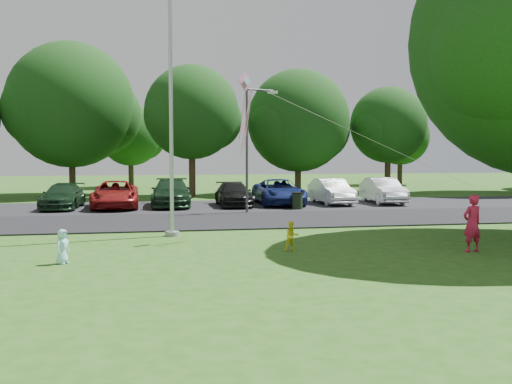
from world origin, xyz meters
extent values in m
plane|color=#255416|center=(0.00, 0.00, 0.00)|extent=(120.00, 120.00, 0.00)
cube|color=black|center=(0.00, 9.00, 0.03)|extent=(60.00, 6.00, 0.06)
cube|color=black|center=(0.00, 15.50, 0.03)|extent=(42.00, 7.00, 0.06)
cylinder|color=#B7BABF|center=(-3.50, 5.00, 5.00)|extent=(0.14, 0.14, 10.00)
cylinder|color=gray|center=(-3.50, 5.00, 0.08)|extent=(0.50, 0.50, 0.16)
cylinder|color=#3F3F44|center=(0.32, 11.90, 3.07)|extent=(0.12, 0.12, 6.14)
cylinder|color=#3F3F44|center=(1.00, 12.12, 5.99)|extent=(1.39, 0.52, 0.09)
cube|color=silver|center=(1.68, 12.34, 5.91)|extent=(0.51, 0.36, 0.14)
cylinder|color=black|center=(3.12, 12.99, 0.44)|extent=(0.54, 0.54, 0.87)
cylinder|color=black|center=(3.12, 12.99, 0.90)|extent=(0.58, 0.58, 0.05)
sphere|color=black|center=(6.69, 0.81, 6.09)|extent=(4.89, 4.89, 4.89)
cylinder|color=#332316|center=(-9.60, 25.24, 1.60)|extent=(0.44, 0.44, 3.19)
sphere|color=black|center=(-9.60, 25.24, 6.17)|extent=(8.50, 8.50, 8.50)
sphere|color=black|center=(-7.68, 26.09, 5.53)|extent=(5.53, 5.53, 5.53)
sphere|color=black|center=(-11.30, 24.17, 5.74)|extent=(5.10, 5.10, 5.10)
cylinder|color=#332316|center=(-1.58, 22.90, 1.71)|extent=(0.44, 0.44, 3.43)
sphere|color=black|center=(-1.58, 22.90, 5.62)|extent=(6.27, 6.27, 6.27)
sphere|color=black|center=(-0.17, 23.53, 5.15)|extent=(4.07, 4.07, 4.07)
sphere|color=black|center=(-2.84, 22.12, 5.31)|extent=(3.76, 3.76, 3.76)
cylinder|color=#332316|center=(6.03, 24.17, 1.33)|extent=(0.44, 0.44, 2.66)
sphere|color=black|center=(6.03, 24.17, 5.20)|extent=(7.27, 7.27, 7.27)
sphere|color=black|center=(7.66, 24.89, 4.66)|extent=(4.72, 4.72, 4.72)
sphere|color=black|center=(4.57, 23.26, 4.84)|extent=(4.36, 4.36, 4.36)
cylinder|color=#332316|center=(13.12, 24.89, 1.51)|extent=(0.44, 0.44, 3.02)
sphere|color=black|center=(13.12, 24.89, 5.00)|extent=(5.67, 5.67, 5.67)
sphere|color=black|center=(14.39, 25.46, 4.58)|extent=(3.68, 3.68, 3.68)
sphere|color=black|center=(11.98, 24.18, 4.72)|extent=(3.40, 3.40, 3.40)
sphere|color=black|center=(20.17, 21.15, 6.06)|extent=(5.26, 5.26, 5.26)
cylinder|color=#332316|center=(-6.00, 34.00, 1.30)|extent=(0.44, 0.44, 2.60)
sphere|color=black|center=(-6.00, 34.00, 4.42)|extent=(5.20, 5.20, 5.20)
sphere|color=black|center=(-4.83, 34.52, 4.03)|extent=(3.38, 3.38, 3.38)
sphere|color=black|center=(-7.04, 33.35, 4.16)|extent=(3.12, 3.12, 3.12)
cylinder|color=#332316|center=(18.00, 33.50, 1.30)|extent=(0.44, 0.44, 2.60)
sphere|color=black|center=(18.00, 33.50, 4.42)|extent=(5.20, 5.20, 5.20)
sphere|color=black|center=(19.17, 34.02, 4.03)|extent=(3.38, 3.38, 3.38)
sphere|color=black|center=(16.96, 32.85, 4.16)|extent=(3.12, 3.12, 3.12)
imported|color=black|center=(-8.76, 15.34, 0.70)|extent=(2.01, 4.48, 1.27)
imported|color=maroon|center=(-6.11, 15.20, 0.77)|extent=(2.48, 5.15, 1.41)
imported|color=black|center=(-3.20, 15.63, 0.79)|extent=(2.26, 5.14, 1.47)
imported|color=black|center=(0.14, 15.24, 0.69)|extent=(1.78, 4.36, 1.26)
imported|color=navy|center=(2.71, 15.52, 0.77)|extent=(2.38, 5.10, 1.41)
imported|color=silver|center=(5.74, 15.49, 0.77)|extent=(1.66, 4.36, 1.42)
imported|color=#B2B7BF|center=(8.80, 15.44, 0.78)|extent=(1.74, 4.45, 1.44)
imported|color=#C61A40|center=(5.19, 0.13, 0.86)|extent=(0.69, 0.52, 1.72)
imported|color=yellow|center=(-0.07, 1.22, 0.45)|extent=(0.47, 0.38, 0.90)
imported|color=#A6EAFF|center=(-6.54, 0.39, 0.47)|extent=(0.48, 0.54, 0.93)
cube|color=pink|center=(-1.04, 3.91, 5.35)|extent=(0.51, 0.45, 0.64)
cube|color=#8CC6E5|center=(-0.99, 3.88, 5.37)|extent=(0.25, 0.23, 0.31)
cylinder|color=white|center=(2.07, 2.02, 3.65)|extent=(6.23, 3.79, 3.41)
cylinder|color=pink|center=(-1.14, 3.91, 4.23)|extent=(0.21, 0.27, 1.71)
cylinder|color=pink|center=(-0.94, 3.96, 4.10)|extent=(0.23, 0.44, 1.95)
cylinder|color=pink|center=(-1.04, 3.83, 3.96)|extent=(0.26, 0.65, 2.18)
camera|label=1|loc=(-4.13, -15.29, 2.97)|focal=40.00mm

